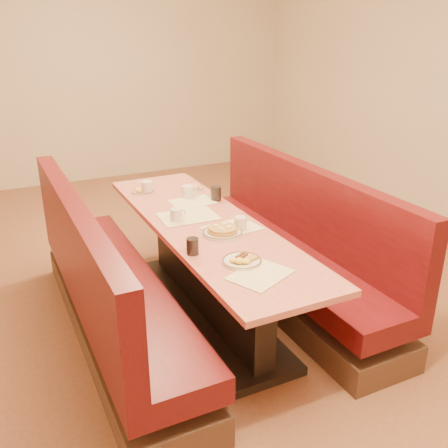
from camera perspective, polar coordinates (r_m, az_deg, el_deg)
name	(u,v)px	position (r m, az deg, el deg)	size (l,w,h in m)	color
ground	(206,314)	(3.88, -2.02, -10.21)	(8.00, 8.00, 0.00)	#9E6647
room_envelope	(202,46)	(3.29, -2.48, 19.64)	(6.04, 8.04, 2.82)	beige
diner_table	(206,270)	(3.69, -2.09, -5.28)	(0.70, 2.50, 0.75)	black
booth_left	(107,293)	(3.50, -13.19, -7.74)	(0.55, 2.50, 1.05)	#4C3326
booth_right	(289,253)	(4.02, 7.49, -3.31)	(0.55, 2.50, 1.05)	#4C3326
placemat_near_left	(260,275)	(2.81, 4.17, -5.78)	(0.34, 0.26, 0.00)	beige
placemat_near_right	(232,228)	(3.43, 0.88, -0.47)	(0.36, 0.27, 0.00)	beige
placemat_far_left	(188,216)	(3.65, -4.12, 0.89)	(0.41, 0.31, 0.00)	beige
placemat_far_right	(192,202)	(3.95, -3.62, 2.55)	(0.34, 0.26, 0.00)	beige
pancake_plate	(222,231)	(3.33, -0.17, -0.84)	(0.27, 0.27, 0.06)	silver
eggs_plate	(242,261)	(2.94, 2.06, -4.20)	(0.24, 0.24, 0.05)	silver
extra_plate_mid	(192,188)	(4.28, -3.64, 4.18)	(0.19, 0.19, 0.04)	silver
extra_plate_far	(143,191)	(4.23, -9.28, 3.74)	(0.19, 0.19, 0.04)	silver
coffee_mug_a	(241,223)	(3.41, 1.91, 0.12)	(0.11, 0.08, 0.09)	silver
coffee_mug_b	(177,215)	(3.56, -5.41, 1.07)	(0.12, 0.09, 0.09)	silver
coffee_mug_c	(188,191)	(4.05, -4.14, 3.74)	(0.13, 0.09, 0.10)	silver
coffee_mug_d	(147,187)	(4.20, -8.74, 4.21)	(0.13, 0.09, 0.10)	silver
soda_tumbler_near	(193,246)	(3.04, -3.62, -2.56)	(0.08, 0.08, 0.10)	black
soda_tumbler_mid	(216,193)	(3.98, -0.92, 3.52)	(0.08, 0.08, 0.11)	black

